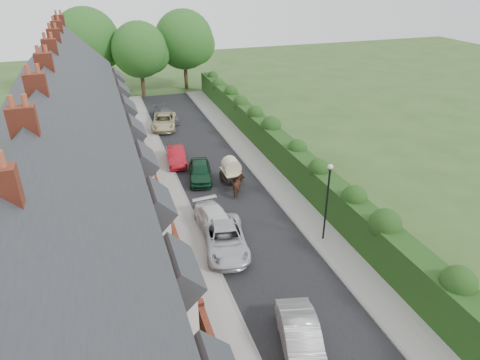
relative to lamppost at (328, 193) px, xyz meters
The scene contains 22 objects.
ground 6.20m from the lamppost, 130.36° to the right, with size 140.00×140.00×0.00m, color #2D4C1E.
road 8.66m from the lamppost, 119.12° to the left, with size 6.00×58.00×0.02m, color black.
pavement_hedge_side 7.71m from the lamppost, 88.36° to the left, with size 2.20×58.00×0.12m, color gray.
pavement_house_side 10.93m from the lamppost, 137.91° to the left, with size 1.70×58.00×0.12m, color gray.
kerb_hedge_side 7.76m from the lamppost, 96.92° to the left, with size 0.18×58.00×0.13m, color gray.
kerb_house_side 10.38m from the lamppost, 134.79° to the left, with size 0.18×58.00×0.13m, color gray.
hedge 7.47m from the lamppost, 74.05° to the left, with size 2.10×58.00×2.85m.
terrace_row 15.52m from the lamppost, 157.25° to the left, with size 9.05×40.50×11.50m.
garden_wall_row 10.98m from the lamppost, 145.56° to the left, with size 0.35×40.35×1.10m.
lamppost is the anchor object (origin of this frame).
tree_far_left 36.66m from the lamppost, 99.53° to the left, with size 7.14×6.80×9.29m.
tree_far_right 38.20m from the lamppost, 90.02° to the left, with size 7.98×7.60×10.31m.
tree_far_back 41.01m from the lamppost, 107.06° to the left, with size 8.40×8.00×10.82m.
car_silver_a 9.27m from the lamppost, 124.74° to the right, with size 1.59×4.55×1.50m, color #A2A2A6.
car_silver_b 6.60m from the lamppost, behind, with size 2.41×5.22×1.45m, color silver.
car_white 7.19m from the lamppost, 153.41° to the left, with size 1.94×4.78×1.39m, color white.
car_green 12.02m from the lamppost, 116.38° to the left, with size 1.72×4.29×1.46m, color #103620.
car_red 15.79m from the lamppost, 114.26° to the left, with size 1.44×4.12×1.36m, color maroon.
car_beige 24.27m from the lamppost, 104.13° to the left, with size 2.35×5.09×1.41m, color #C7BB90.
car_grey 26.27m from the lamppost, 101.86° to the left, with size 1.89×4.64×1.35m, color #525459.
horse 8.24m from the lamppost, 113.35° to the left, with size 0.78×1.70×1.44m, color #522B1E.
horse_cart 9.75m from the lamppost, 108.97° to the left, with size 1.37×3.03×2.18m.
Camera 1 is at (-8.45, -15.19, 15.28)m, focal length 32.00 mm.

